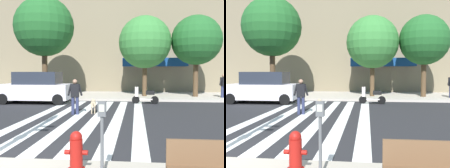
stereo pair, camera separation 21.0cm
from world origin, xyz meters
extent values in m
plane|color=#232326|center=(0.00, 5.79, 0.00)|extent=(160.00, 160.00, 0.00)
cube|color=#B3A99B|center=(0.00, 14.58, 0.07)|extent=(80.00, 6.00, 0.15)
cube|color=silver|center=(-1.28, 5.79, 0.00)|extent=(0.45, 10.98, 0.01)
cube|color=silver|center=(-0.38, 5.79, 0.00)|extent=(0.45, 10.98, 0.01)
cube|color=silver|center=(0.52, 5.79, 0.00)|extent=(0.45, 10.98, 0.01)
cube|color=silver|center=(1.42, 5.79, 0.00)|extent=(0.45, 10.98, 0.01)
cube|color=silver|center=(2.32, 5.79, 0.00)|extent=(0.45, 10.98, 0.01)
cube|color=silver|center=(3.22, 5.79, 0.00)|extent=(0.45, 10.98, 0.01)
cube|color=navy|center=(4.65, 16.98, 2.75)|extent=(5.43, 1.60, 0.70)
cylinder|color=maroon|center=(2.00, -0.60, 0.48)|extent=(0.24, 0.24, 0.55)
sphere|color=maroon|center=(2.00, -0.60, 0.80)|extent=(0.23, 0.23, 0.23)
cylinder|color=maroon|center=(1.83, -0.60, 0.51)|extent=(0.10, 0.09, 0.09)
cylinder|color=maroon|center=(2.17, -0.60, 0.51)|extent=(0.10, 0.09, 0.09)
cylinder|color=#515456|center=(2.52, -0.88, 0.70)|extent=(0.06, 0.06, 1.10)
cube|color=#515456|center=(2.52, -0.88, 1.38)|extent=(0.14, 0.10, 0.26)
cube|color=beige|center=(2.52, -0.93, 1.40)|extent=(0.09, 0.01, 0.12)
cube|color=brown|center=(4.35, -1.39, 0.82)|extent=(1.60, 0.05, 0.40)
cube|color=silver|center=(-3.19, 10.19, 0.72)|extent=(4.36, 1.87, 0.94)
cube|color=#232833|center=(-3.01, 10.19, 1.58)|extent=(2.70, 1.65, 0.77)
cylinder|color=black|center=(-4.88, 9.33, 0.33)|extent=(0.66, 0.22, 0.66)
cylinder|color=black|center=(-4.89, 11.04, 0.33)|extent=(0.66, 0.22, 0.66)
cylinder|color=black|center=(-1.49, 9.34, 0.33)|extent=(0.66, 0.22, 0.66)
cylinder|color=black|center=(-1.49, 11.04, 0.33)|extent=(0.66, 0.22, 0.66)
cylinder|color=black|center=(3.08, 10.50, 0.24)|extent=(0.49, 0.14, 0.48)
cylinder|color=black|center=(4.23, 10.42, 0.24)|extent=(0.49, 0.18, 0.48)
cube|color=beige|center=(3.70, 10.45, 0.29)|extent=(0.82, 0.38, 0.08)
cube|color=black|center=(3.95, 10.44, 0.69)|extent=(0.54, 0.34, 0.24)
cube|color=beige|center=(3.13, 10.50, 0.74)|extent=(0.22, 0.29, 0.60)
cylinder|color=black|center=(3.13, 10.50, 1.09)|extent=(0.07, 0.50, 0.04)
cylinder|color=#4C3823|center=(-3.45, 12.55, 2.08)|extent=(0.38, 0.38, 3.85)
sphere|color=#1E5623|center=(-3.45, 12.55, 5.16)|extent=(4.22, 4.22, 4.22)
cylinder|color=#4C3823|center=(3.71, 13.71, 1.61)|extent=(0.33, 0.33, 2.91)
sphere|color=#337533|center=(3.71, 13.71, 4.12)|extent=(3.84, 3.84, 3.84)
cylinder|color=#4C3823|center=(7.39, 13.76, 1.70)|extent=(0.36, 0.36, 3.10)
sphere|color=#1E5623|center=(7.39, 13.76, 4.23)|extent=(3.58, 3.58, 3.58)
cylinder|color=#282D4C|center=(0.18, 6.30, 0.41)|extent=(0.17, 0.17, 0.82)
cylinder|color=#282D4C|center=(0.38, 6.34, 0.41)|extent=(0.17, 0.17, 0.82)
cube|color=black|center=(0.28, 6.32, 1.12)|extent=(0.41, 0.30, 0.60)
cylinder|color=black|center=(0.04, 6.28, 1.15)|extent=(0.23, 0.12, 0.57)
cylinder|color=black|center=(0.51, 6.36, 1.15)|extent=(0.23, 0.12, 0.57)
sphere|color=#936B51|center=(0.28, 6.32, 1.53)|extent=(0.25, 0.25, 0.22)
cylinder|color=tan|center=(1.05, 6.76, 0.45)|extent=(0.36, 0.65, 0.26)
sphere|color=tan|center=(0.99, 7.15, 0.55)|extent=(0.23, 0.23, 0.20)
cylinder|color=tan|center=(1.12, 6.36, 0.50)|extent=(0.07, 0.24, 0.16)
cylinder|color=tan|center=(0.95, 6.97, 0.16)|extent=(0.06, 0.06, 0.32)
cylinder|color=tan|center=(1.09, 6.99, 0.16)|extent=(0.06, 0.06, 0.32)
cylinder|color=tan|center=(1.02, 6.54, 0.16)|extent=(0.06, 0.06, 0.32)
cylinder|color=tan|center=(1.16, 6.56, 0.16)|extent=(0.06, 0.06, 0.32)
cylinder|color=#282D4C|center=(9.25, 13.25, 0.56)|extent=(0.20, 0.20, 0.82)
cylinder|color=#282D4C|center=(9.07, 13.17, 0.56)|extent=(0.20, 0.20, 0.82)
cube|color=black|center=(9.16, 13.21, 1.27)|extent=(0.45, 0.38, 0.60)
cylinder|color=black|center=(8.95, 13.11, 1.30)|extent=(0.24, 0.18, 0.57)
sphere|color=#936B51|center=(9.16, 13.21, 1.68)|extent=(0.29, 0.29, 0.22)
camera|label=1|loc=(3.11, -5.19, 2.04)|focal=40.81mm
camera|label=2|loc=(3.31, -5.16, 2.04)|focal=40.81mm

